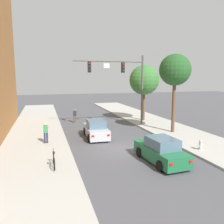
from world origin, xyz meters
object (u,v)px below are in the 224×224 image
(fire_hydrant, at_px, (200,145))
(street_tree_nearest, at_px, (175,71))
(traffic_signal_mast, at_px, (123,77))
(car_lead_silver, at_px, (96,130))
(pedestrian_crossing_road, at_px, (75,115))
(pedestrian_sidewalk_left_walker, at_px, (46,132))
(bicycle_leaning, at_px, (54,160))
(car_following_green, at_px, (161,151))
(street_tree_second, at_px, (144,80))

(fire_hydrant, xyz_separation_m, street_tree_nearest, (1.07, 5.45, 5.43))
(fire_hydrant, bearing_deg, traffic_signal_mast, 104.81)
(car_lead_silver, xyz_separation_m, pedestrian_crossing_road, (-0.90, 7.33, 0.19))
(pedestrian_sidewalk_left_walker, bearing_deg, car_lead_silver, 14.24)
(bicycle_leaning, xyz_separation_m, fire_hydrant, (10.24, 0.25, -0.03))
(car_lead_silver, relative_size, car_following_green, 0.99)
(fire_hydrant, height_order, street_tree_nearest, street_tree_nearest)
(traffic_signal_mast, relative_size, pedestrian_crossing_road, 4.58)
(pedestrian_crossing_road, bearing_deg, traffic_signal_mast, -39.38)
(car_following_green, height_order, bicycle_leaning, car_following_green)
(traffic_signal_mast, height_order, car_following_green, traffic_signal_mast)
(pedestrian_sidewalk_left_walker, xyz_separation_m, pedestrian_crossing_road, (3.41, 8.43, -0.15))
(pedestrian_sidewalk_left_walker, relative_size, fire_hydrant, 2.28)
(pedestrian_crossing_road, height_order, bicycle_leaning, pedestrian_crossing_road)
(fire_hydrant, bearing_deg, bicycle_leaning, -178.59)
(car_lead_silver, height_order, bicycle_leaning, car_lead_silver)
(traffic_signal_mast, distance_m, car_following_green, 11.58)
(car_following_green, distance_m, bicycle_leaning, 6.56)
(car_lead_silver, relative_size, street_tree_second, 0.65)
(pedestrian_sidewalk_left_walker, height_order, fire_hydrant, pedestrian_sidewalk_left_walker)
(street_tree_second, bearing_deg, car_lead_silver, -141.17)
(car_following_green, bearing_deg, street_tree_nearest, 53.30)
(traffic_signal_mast, xyz_separation_m, car_following_green, (-1.21, -10.53, -4.66))
(bicycle_leaning, distance_m, street_tree_nearest, 13.77)
(pedestrian_crossing_road, height_order, street_tree_second, street_tree_second)
(pedestrian_sidewalk_left_walker, xyz_separation_m, street_tree_second, (11.56, 6.93, 3.91))
(traffic_signal_mast, bearing_deg, street_tree_second, 34.24)
(bicycle_leaning, height_order, street_tree_nearest, street_tree_nearest)
(car_following_green, height_order, street_tree_second, street_tree_second)
(pedestrian_sidewalk_left_walker, bearing_deg, traffic_signal_mast, 29.47)
(traffic_signal_mast, xyz_separation_m, street_tree_nearest, (3.59, -4.09, 0.55))
(traffic_signal_mast, relative_size, pedestrian_sidewalk_left_walker, 4.58)
(traffic_signal_mast, bearing_deg, pedestrian_sidewalk_left_walker, -150.53)
(pedestrian_sidewalk_left_walker, bearing_deg, bicycle_leaning, -85.88)
(car_following_green, distance_m, street_tree_nearest, 9.57)
(bicycle_leaning, bearing_deg, street_tree_second, 47.37)
(car_lead_silver, xyz_separation_m, car_following_green, (2.59, -7.04, 0.00))
(car_lead_silver, relative_size, street_tree_nearest, 0.59)
(traffic_signal_mast, relative_size, street_tree_second, 1.14)
(bicycle_leaning, bearing_deg, car_lead_silver, 58.09)
(pedestrian_crossing_road, xyz_separation_m, street_tree_second, (8.16, -1.49, 4.06))
(traffic_signal_mast, bearing_deg, car_lead_silver, -137.43)
(bicycle_leaning, height_order, fire_hydrant, bicycle_leaning)
(traffic_signal_mast, distance_m, pedestrian_sidewalk_left_walker, 10.26)
(pedestrian_sidewalk_left_walker, height_order, street_tree_second, street_tree_second)
(pedestrian_crossing_road, xyz_separation_m, street_tree_nearest, (8.28, -7.95, 5.02))
(pedestrian_sidewalk_left_walker, distance_m, bicycle_leaning, 5.26)
(street_tree_nearest, bearing_deg, fire_hydrant, -101.08)
(traffic_signal_mast, distance_m, bicycle_leaning, 13.38)
(car_lead_silver, xyz_separation_m, street_tree_nearest, (7.38, -0.61, 5.21))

